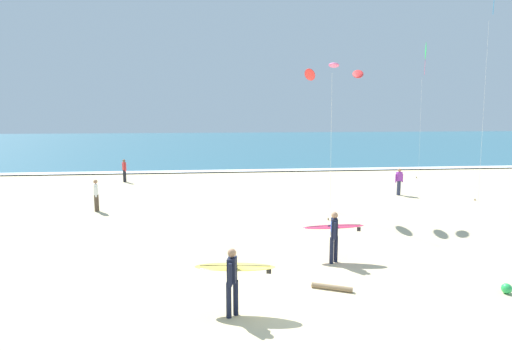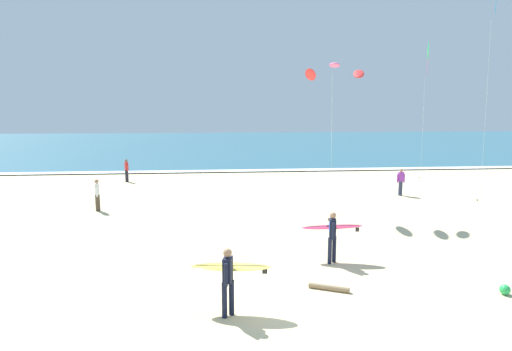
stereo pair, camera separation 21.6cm
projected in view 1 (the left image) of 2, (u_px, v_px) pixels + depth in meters
The scene contains 12 objects.
ground_plane at pixel (294, 295), 11.71m from camera, with size 160.00×160.00×0.00m, color beige.
ocean_water at pixel (225, 143), 64.28m from camera, with size 160.00×60.00×0.08m, color #2D6075.
shoreline_foam at pixel (238, 171), 35.08m from camera, with size 160.00×1.29×0.01m, color white.
surfer_lead at pixel (233, 272), 10.50m from camera, with size 2.11×1.13×1.71m.
surfer_trailing at pixel (334, 231), 14.16m from camera, with size 2.06×1.06×1.71m.
kite_diamond_emerald_high at pixel (425, 57), 28.17m from camera, with size 1.31×2.89×9.31m.
kite_arc_rose_low at pixel (334, 72), 20.52m from camera, with size 3.06×3.01×7.16m.
bystander_purple_top at pixel (399, 181), 25.28m from camera, with size 0.50×0.22×1.59m.
bystander_red_top at pixel (124, 170), 29.91m from camera, with size 0.32×0.44×1.59m.
bystander_white_top at pixel (96, 195), 21.21m from camera, with size 0.24×0.49×1.59m.
beach_ball at pixel (507, 288), 11.77m from camera, with size 0.28×0.28×0.28m, color green.
driftwood_log at pixel (332, 287), 12.00m from camera, with size 0.15×0.15×1.13m, color #846B4C.
Camera 1 is at (-2.21, -10.92, 4.96)m, focal length 30.30 mm.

